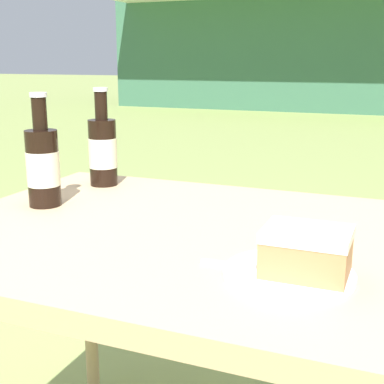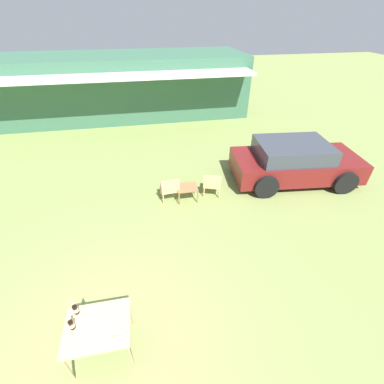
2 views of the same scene
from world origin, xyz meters
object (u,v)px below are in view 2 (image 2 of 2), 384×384
(wicker_chair_cushioned, at_px, (170,187))
(cola_bottle_near, at_px, (76,309))
(parked_car, at_px, (294,162))
(patio_table, at_px, (98,328))
(garden_side_table, at_px, (187,188))
(wicker_chair_plain, at_px, (212,183))
(cola_bottle_far, at_px, (71,324))
(cake_on_plate, at_px, (116,332))

(wicker_chair_cushioned, bearing_deg, cola_bottle_near, 57.91)
(parked_car, xyz_separation_m, cola_bottle_near, (-5.81, -3.94, 0.19))
(patio_table, xyz_separation_m, cola_bottle_near, (-0.32, 0.27, 0.16))
(garden_side_table, distance_m, cola_bottle_near, 4.21)
(parked_car, bearing_deg, patio_table, -136.81)
(parked_car, height_order, patio_table, parked_car)
(wicker_chair_plain, relative_size, cola_bottle_far, 2.90)
(parked_car, relative_size, cake_on_plate, 19.66)
(cake_on_plate, bearing_deg, cola_bottle_near, 144.69)
(parked_car, distance_m, cola_bottle_near, 7.02)
(wicker_chair_cushioned, height_order, cola_bottle_near, cola_bottle_near)
(cola_bottle_near, relative_size, cola_bottle_far, 1.00)
(cola_bottle_near, bearing_deg, parked_car, 34.16)
(garden_side_table, bearing_deg, parked_car, 7.48)
(wicker_chair_cushioned, xyz_separation_m, patio_table, (-1.50, -3.85, 0.25))
(cola_bottle_far, bearing_deg, wicker_chair_plain, 50.79)
(wicker_chair_plain, bearing_deg, parked_car, -153.11)
(cake_on_plate, relative_size, cola_bottle_near, 0.79)
(cola_bottle_near, height_order, cola_bottle_far, same)
(wicker_chair_cushioned, height_order, cola_bottle_far, cola_bottle_far)
(wicker_chair_plain, height_order, cola_bottle_near, cola_bottle_near)
(cake_on_plate, xyz_separation_m, cola_bottle_far, (-0.63, 0.20, 0.06))
(garden_side_table, bearing_deg, wicker_chair_cushioned, 168.81)
(parked_car, xyz_separation_m, wicker_chair_plain, (-2.73, -0.38, -0.22))
(patio_table, height_order, cake_on_plate, cake_on_plate)
(cake_on_plate, bearing_deg, wicker_chair_plain, 58.29)
(cake_on_plate, bearing_deg, cola_bottle_far, 162.16)
(wicker_chair_plain, bearing_deg, cola_bottle_far, 69.77)
(parked_car, bearing_deg, garden_side_table, -166.86)
(wicker_chair_cushioned, bearing_deg, parked_car, -179.85)
(wicker_chair_plain, xyz_separation_m, cake_on_plate, (-2.47, -4.00, 0.35))
(wicker_chair_plain, xyz_separation_m, cola_bottle_near, (-3.08, -3.56, 0.41))
(parked_car, bearing_deg, cake_on_plate, -134.26)
(cake_on_plate, xyz_separation_m, cola_bottle_near, (-0.61, 0.43, 0.06))
(parked_car, relative_size, patio_table, 4.16)
(patio_table, bearing_deg, garden_side_table, 62.04)
(wicker_chair_cushioned, relative_size, cake_on_plate, 3.66)
(garden_side_table, relative_size, patio_table, 0.59)
(parked_car, height_order, wicker_chair_plain, parked_car)
(parked_car, height_order, cake_on_plate, parked_car)
(wicker_chair_cushioned, height_order, patio_table, wicker_chair_cushioned)
(wicker_chair_plain, height_order, patio_table, wicker_chair_plain)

